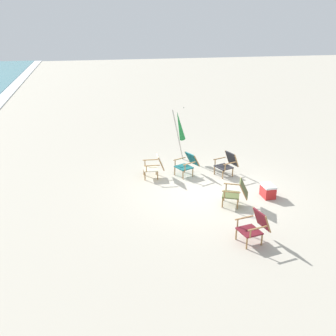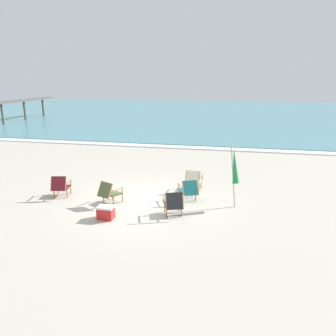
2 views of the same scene
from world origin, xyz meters
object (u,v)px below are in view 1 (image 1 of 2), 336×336
(beach_chair_mid_center, at_px, (255,226))
(umbrella_furled_green, at_px, (180,126))
(beach_chair_back_left, at_px, (155,166))
(beach_chair_far_center, at_px, (188,163))
(beach_chair_front_left, at_px, (227,163))
(beach_chair_front_right, at_px, (237,192))
(cooler_box, at_px, (268,191))

(beach_chair_mid_center, bearing_deg, umbrella_furled_green, 4.64)
(beach_chair_back_left, bearing_deg, beach_chair_mid_center, -159.53)
(beach_chair_far_center, bearing_deg, beach_chair_front_left, -101.16)
(beach_chair_back_left, xyz_separation_m, umbrella_furled_green, (1.50, -1.21, 0.92))
(beach_chair_front_left, relative_size, umbrella_furled_green, 0.41)
(beach_chair_far_center, distance_m, umbrella_furled_green, 1.77)
(beach_chair_back_left, relative_size, beach_chair_front_right, 0.89)
(beach_chair_front_right, xyz_separation_m, beach_chair_front_left, (2.32, -0.54, 0.00))
(beach_chair_back_left, bearing_deg, beach_chair_front_right, -142.77)
(beach_chair_front_right, relative_size, beach_chair_far_center, 0.97)
(beach_chair_mid_center, height_order, cooler_box, beach_chair_mid_center)
(beach_chair_far_center, relative_size, cooler_box, 1.90)
(beach_chair_back_left, xyz_separation_m, beach_chair_mid_center, (-4.56, -1.70, 0.00))
(beach_chair_back_left, height_order, umbrella_furled_green, umbrella_furled_green)
(beach_chair_front_left, relative_size, cooler_box, 1.74)
(beach_chair_back_left, xyz_separation_m, cooler_box, (-2.25, -3.13, -0.23))
(beach_chair_back_left, distance_m, beach_chair_far_center, 1.15)
(beach_chair_front_right, xyz_separation_m, umbrella_furled_green, (4.10, 0.76, 0.93))
(beach_chair_far_center, distance_m, beach_chair_mid_center, 4.58)
(beach_chair_front_right, distance_m, beach_chair_mid_center, 1.98)
(beach_chair_far_center, bearing_deg, beach_chair_front_right, -162.43)
(beach_chair_mid_center, bearing_deg, beach_chair_back_left, 20.47)
(beach_chair_mid_center, relative_size, cooler_box, 1.65)
(beach_chair_back_left, relative_size, umbrella_furled_green, 0.39)
(beach_chair_back_left, relative_size, cooler_box, 1.65)
(beach_chair_front_right, bearing_deg, beach_chair_far_center, 17.57)
(beach_chair_back_left, distance_m, beach_chair_front_left, 2.53)
(beach_chair_front_left, relative_size, beach_chair_mid_center, 1.05)
(umbrella_furled_green, distance_m, cooler_box, 4.37)
(beach_chair_front_left, xyz_separation_m, umbrella_furled_green, (1.78, 1.30, 0.92))
(beach_chair_mid_center, distance_m, umbrella_furled_green, 6.15)
(beach_chair_front_left, height_order, umbrella_furled_green, umbrella_furled_green)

